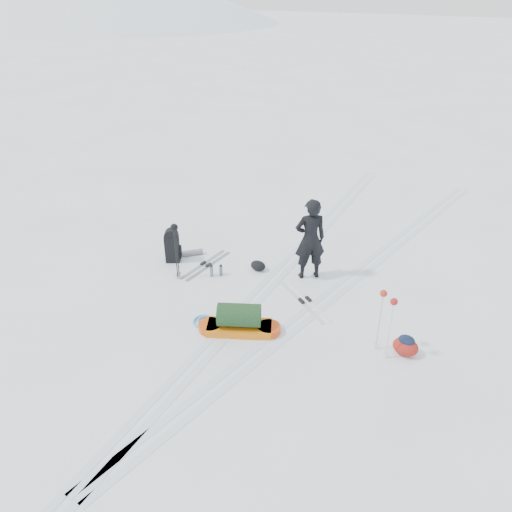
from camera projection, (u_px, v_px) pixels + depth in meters
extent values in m
plane|color=white|center=(250.00, 304.00, 10.20)|extent=(200.00, 200.00, 0.00)
ellipsoid|color=silver|center=(104.00, 235.00, 102.54)|extent=(143.00, 121.00, 93.50)
cube|color=silver|center=(245.00, 302.00, 10.26)|extent=(1.40, 17.97, 0.01)
cube|color=silver|center=(255.00, 306.00, 10.15)|extent=(1.40, 17.97, 0.01)
cube|color=silver|center=(346.00, 277.00, 11.11)|extent=(2.09, 13.88, 0.01)
cube|color=silver|center=(357.00, 280.00, 11.00)|extent=(2.09, 13.88, 0.01)
imported|color=black|center=(310.00, 239.00, 10.72)|extent=(0.80, 0.78, 1.86)
cube|color=orange|center=(239.00, 328.00, 9.38)|extent=(1.30, 1.01, 0.15)
cylinder|color=#DF420D|center=(269.00, 329.00, 9.35)|extent=(0.60, 0.60, 0.15)
cylinder|color=#CC4A0C|center=(210.00, 327.00, 9.41)|extent=(0.60, 0.60, 0.15)
cylinder|color=black|center=(239.00, 315.00, 9.23)|extent=(0.92, 0.77, 0.44)
cube|color=black|center=(172.00, 249.00, 11.61)|extent=(0.40, 0.37, 0.65)
cylinder|color=black|center=(171.00, 236.00, 11.44)|extent=(0.39, 0.36, 0.32)
cube|color=black|center=(180.00, 252.00, 11.68)|extent=(0.15, 0.18, 0.28)
cylinder|color=slate|center=(192.00, 253.00, 11.99)|extent=(0.45, 0.47, 0.14)
cylinder|color=black|center=(177.00, 253.00, 10.85)|extent=(0.03, 0.03, 1.23)
cylinder|color=black|center=(176.00, 254.00, 10.78)|extent=(0.03, 0.03, 1.23)
torus|color=black|center=(179.00, 273.00, 11.10)|extent=(0.11, 0.11, 0.01)
torus|color=black|center=(178.00, 275.00, 11.03)|extent=(0.11, 0.11, 0.01)
sphere|color=black|center=(174.00, 227.00, 10.50)|extent=(0.16, 0.16, 0.16)
cylinder|color=#BABCC1|center=(379.00, 322.00, 8.69)|extent=(0.03, 0.03, 1.17)
cylinder|color=silver|center=(389.00, 331.00, 8.47)|extent=(0.03, 0.03, 1.17)
torus|color=silver|center=(376.00, 345.00, 8.93)|extent=(0.11, 0.11, 0.01)
torus|color=#B6B8BE|center=(386.00, 354.00, 8.71)|extent=(0.11, 0.11, 0.01)
sphere|color=#9C2816|center=(384.00, 293.00, 8.40)|extent=(0.13, 0.13, 0.13)
sphere|color=maroon|center=(394.00, 302.00, 8.18)|extent=(0.13, 0.13, 0.13)
cube|color=gray|center=(209.00, 266.00, 11.55)|extent=(0.13, 1.59, 0.01)
cube|color=#9C9FA4|center=(203.00, 264.00, 11.63)|extent=(0.13, 1.59, 0.01)
cube|color=black|center=(208.00, 265.00, 11.54)|extent=(0.07, 0.16, 0.04)
cube|color=black|center=(203.00, 263.00, 11.61)|extent=(0.07, 0.16, 0.04)
cube|color=silver|center=(301.00, 302.00, 10.25)|extent=(1.45, 0.96, 0.01)
cube|color=silver|center=(308.00, 300.00, 10.31)|extent=(1.45, 0.96, 0.01)
cube|color=black|center=(301.00, 301.00, 10.23)|extent=(0.18, 0.14, 0.05)
cube|color=black|center=(308.00, 299.00, 10.30)|extent=(0.18, 0.14, 0.05)
torus|color=#50A0C3|center=(204.00, 321.00, 9.65)|extent=(0.57, 0.57, 0.04)
torus|color=#5AA1DC|center=(206.00, 321.00, 9.65)|extent=(0.45, 0.45, 0.04)
ellipsoid|color=maroon|center=(405.00, 347.00, 8.76)|extent=(0.56, 0.52, 0.32)
ellipsoid|color=black|center=(407.00, 340.00, 8.69)|extent=(0.36, 0.34, 0.16)
cylinder|color=slate|center=(212.00, 271.00, 11.11)|extent=(0.07, 0.07, 0.25)
cylinder|color=#54575B|center=(221.00, 271.00, 11.16)|extent=(0.07, 0.07, 0.23)
cylinder|color=black|center=(211.00, 266.00, 11.04)|extent=(0.06, 0.06, 0.03)
cylinder|color=black|center=(221.00, 266.00, 11.09)|extent=(0.06, 0.06, 0.03)
ellipsoid|color=black|center=(258.00, 266.00, 11.36)|extent=(0.39, 0.31, 0.22)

